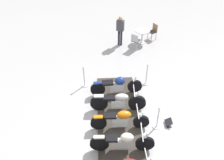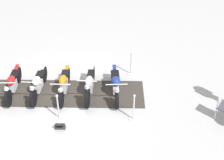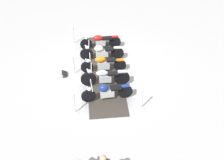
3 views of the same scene
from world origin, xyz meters
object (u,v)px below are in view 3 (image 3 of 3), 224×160
motorcycle_chrome (105,77)px  motorcycle_navy (106,92)px  stanchion_left_rear (142,102)px  info_placard (65,74)px  motorcycle_maroon (100,41)px  stanchion_right_rear (75,107)px  motorcycle_cream (101,52)px  motorcycle_copper (103,64)px  stanchion_right_front (74,39)px  stanchion_right_mid (74,68)px

motorcycle_chrome → motorcycle_navy: size_ratio=0.95×
stanchion_left_rear → info_placard: size_ratio=2.51×
motorcycle_maroon → stanchion_right_rear: 4.79m
info_placard → motorcycle_cream: bearing=-59.7°
motorcycle_navy → motorcycle_chrome: bearing=-94.6°
motorcycle_cream → motorcycle_maroon: bearing=-87.5°
motorcycle_maroon → motorcycle_chrome: 2.96m
stanchion_right_rear → motorcycle_navy: bearing=-91.1°
motorcycle_cream → stanchion_left_rear: bearing=115.1°
motorcycle_chrome → info_placard: (1.62, 1.31, -0.42)m
motorcycle_copper → stanchion_right_rear: (-1.75, 2.38, -0.13)m
stanchion_left_rear → stanchion_right_front: 5.95m
stanchion_right_mid → stanchion_right_rear: size_ratio=0.96×
motorcycle_cream → stanchion_left_rear: 3.89m
stanchion_right_rear → stanchion_left_rear: bearing=-115.8°
motorcycle_copper → motorcycle_maroon: bearing=-89.2°
motorcycle_maroon → motorcycle_copper: bearing=88.4°
motorcycle_cream → stanchion_right_front: stanchion_right_front is taller
stanchion_right_rear → stanchion_right_front: bearing=-25.8°
motorcycle_copper → stanchion_right_rear: 2.96m
stanchion_right_front → info_placard: (-2.23, 1.61, -0.23)m
motorcycle_navy → stanchion_left_rear: 1.60m
motorcycle_chrome → stanchion_left_rear: 2.18m
motorcycle_maroon → motorcycle_chrome: (-2.67, 1.28, 0.00)m
motorcycle_navy → stanchion_left_rear: stanchion_left_rear is taller
motorcycle_maroon → motorcycle_copper: (-1.77, 0.86, 0.00)m
motorcycle_copper → stanchion_right_mid: 1.39m
stanchion_right_mid → stanchion_left_rear: stanchion_left_rear is taller
motorcycle_copper → stanchion_right_front: stanchion_right_front is taller
motorcycle_navy → stanchion_right_front: stanchion_right_front is taller
motorcycle_maroon → motorcycle_navy: bearing=88.5°
stanchion_right_front → info_placard: bearing=144.2°
stanchion_right_front → info_placard: size_ratio=2.43×
stanchion_right_front → motorcycle_maroon: bearing=-140.5°
motorcycle_cream → motorcycle_copper: (-0.89, 0.43, 0.00)m
motorcycle_copper → stanchion_right_rear: stanchion_right_rear is taller
motorcycle_copper → info_placard: 1.91m
stanchion_left_rear → stanchion_right_front: size_ratio=1.03×
stanchion_left_rear → motorcycle_maroon: bearing=-8.1°
motorcycle_cream → stanchion_right_rear: size_ratio=1.83×
stanchion_right_rear → motorcycle_maroon: bearing=-42.6°
stanchion_right_front → motorcycle_navy: bearing=171.0°
info_placard → motorcycle_copper: bearing=-87.0°
motorcycle_chrome → motorcycle_navy: motorcycle_chrome is taller
motorcycle_maroon → motorcycle_navy: same height
stanchion_left_rear → motorcycle_chrome: bearing=15.9°
motorcycle_cream → stanchion_right_rear: (-2.64, 2.81, -0.13)m
motorcycle_maroon → stanchion_left_rear: size_ratio=1.90×
info_placard → stanchion_right_front: bearing=-10.0°
stanchion_right_rear → info_placard: stanchion_right_rear is taller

